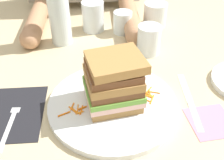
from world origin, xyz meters
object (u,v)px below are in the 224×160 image
Objects in this scene: juice_glass at (149,41)px; empty_tumbler_1 at (93,16)px; knife at (190,102)px; napkin_pink at (211,121)px; empty_tumbler_2 at (123,22)px; empty_tumbler_0 at (155,14)px; main_plate at (113,104)px; fork at (11,119)px; sandwich at (113,82)px; napkin_dark at (15,113)px.

juice_glass is 0.87× the size of empty_tumbler_1.
napkin_pink is at bearing -67.40° from knife.
empty_tumbler_0 is at bearing 21.84° from empty_tumbler_2.
main_plate is 0.23m from fork.
main_plate is at bearing 163.84° from napkin_pink.
juice_glass is at bearing 107.44° from napkin_pink.
sandwich is 0.71× the size of knife.
knife is (0.41, 0.03, -0.00)m from fork.
fork is 0.45m from empty_tumbler_1.
knife is at bearing 0.84° from sandwich.
empty_tumbler_1 reaches higher than juice_glass.
sandwich reaches higher than napkin_pink.
empty_tumbler_0 is at bearing 46.07° from napkin_dark.
empty_tumbler_0 is at bearing 5.96° from empty_tumbler_1.
fork reaches higher than napkin_pink.
empty_tumbler_2 is at bearing 116.22° from juice_glass.
sandwich is at bearing -113.09° from empty_tumbler_0.
empty_tumbler_2 is (0.06, 0.36, 0.03)m from main_plate.
empty_tumbler_2 is at bearing 81.24° from sandwich.
empty_tumbler_2 reaches higher than main_plate.
fork reaches higher than napkin_dark.
juice_glass is at bearing 62.07° from main_plate.
empty_tumbler_0 is at bearing 66.83° from main_plate.
main_plate reaches higher than napkin_dark.
main_plate is 0.39m from empty_tumbler_1.
juice_glass is at bearing -106.58° from empty_tumbler_0.
empty_tumbler_0 is at bearing 73.42° from juice_glass.
empty_tumbler_1 reaches higher than napkin_dark.
sandwich is 0.39m from empty_tumbler_1.
juice_glass is 0.15m from empty_tumbler_2.
empty_tumbler_2 is at bearing 54.05° from fork.
napkin_pink is (0.21, -0.06, -0.01)m from main_plate.
juice_glass is 0.19m from empty_tumbler_0.
napkin_dark is at bearing -115.06° from empty_tumbler_1.
knife is 0.40m from empty_tumbler_0.
main_plate is 0.22m from napkin_dark.
napkin_dark is 2.43× the size of empty_tumbler_2.
empty_tumbler_2 is at bearing -158.16° from empty_tumbler_0.
knife is at bearing 4.59° from fork.
napkin_dark is 0.57m from empty_tumbler_0.
juice_glass is 1.19× the size of empty_tumbler_2.
empty_tumbler_0 reaches higher than knife.
empty_tumbler_0 reaches higher than napkin_dark.
empty_tumbler_0 reaches higher than empty_tumbler_2.
main_plate is 0.26m from juice_glass.
empty_tumbler_1 is 1.36× the size of empty_tumbler_2.
sandwich reaches higher than knife.
juice_glass is (0.35, 0.26, 0.04)m from fork.
knife is (0.41, 0.01, 0.00)m from napkin_dark.
napkin_dark is (-0.22, -0.01, -0.01)m from main_plate.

